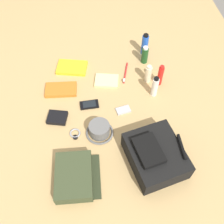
% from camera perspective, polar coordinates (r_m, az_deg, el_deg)
% --- Properties ---
extents(ground_plane, '(2.64, 2.02, 0.02)m').
position_cam_1_polar(ground_plane, '(1.54, 0.00, -1.11)').
color(ground_plane, tan).
rests_on(ground_plane, ground).
extents(backpack, '(0.35, 0.32, 0.15)m').
position_cam_1_polar(backpack, '(1.36, 9.45, -9.38)').
color(backpack, black).
rests_on(backpack, ground_plane).
extents(toiletry_pouch, '(0.25, 0.23, 0.07)m').
position_cam_1_polar(toiletry_pouch, '(1.34, -8.13, -13.84)').
color(toiletry_pouch, '#384228').
rests_on(toiletry_pouch, ground_plane).
extents(bucket_hat, '(0.16, 0.16, 0.08)m').
position_cam_1_polar(bucket_hat, '(1.44, -2.77, -3.95)').
color(bucket_hat, slate).
rests_on(bucket_hat, ground_plane).
extents(deodorant_spray, '(0.04, 0.04, 0.16)m').
position_cam_1_polar(deodorant_spray, '(1.85, 7.20, 14.47)').
color(deodorant_spray, blue).
rests_on(deodorant_spray, ground_plane).
extents(shampoo_bottle, '(0.04, 0.04, 0.13)m').
position_cam_1_polar(shampoo_bottle, '(1.80, 7.20, 12.32)').
color(shampoo_bottle, '#19471E').
rests_on(shampoo_bottle, ground_plane).
extents(lotion_bottle, '(0.04, 0.04, 0.13)m').
position_cam_1_polar(lotion_bottle, '(1.68, 7.97, 8.29)').
color(lotion_bottle, beige).
rests_on(lotion_bottle, ground_plane).
extents(sunscreen_spray, '(0.03, 0.03, 0.16)m').
position_cam_1_polar(sunscreen_spray, '(1.66, 10.55, 7.88)').
color(sunscreen_spray, red).
rests_on(sunscreen_spray, ground_plane).
extents(toothpaste_tube, '(0.04, 0.04, 0.15)m').
position_cam_1_polar(toothpaste_tube, '(1.60, 9.38, 5.48)').
color(toothpaste_tube, white).
rests_on(toothpaste_tube, ground_plane).
extents(paperback_novel, '(0.17, 0.22, 0.02)m').
position_cam_1_polar(paperback_novel, '(1.79, -8.77, 9.58)').
color(paperback_novel, yellow).
rests_on(paperback_novel, ground_plane).
extents(travel_guidebook, '(0.12, 0.20, 0.02)m').
position_cam_1_polar(travel_guidebook, '(1.67, -11.12, 4.81)').
color(travel_guidebook, orange).
rests_on(travel_guidebook, ground_plane).
extents(cell_phone, '(0.06, 0.11, 0.01)m').
position_cam_1_polar(cell_phone, '(1.58, -4.98, 1.62)').
color(cell_phone, black).
rests_on(cell_phone, ground_plane).
extents(media_player, '(0.07, 0.09, 0.01)m').
position_cam_1_polar(media_player, '(1.55, 2.47, 0.43)').
color(media_player, '#B7B7BC').
rests_on(media_player, ground_plane).
extents(wristwatch, '(0.07, 0.06, 0.01)m').
position_cam_1_polar(wristwatch, '(1.48, -8.09, -4.76)').
color(wristwatch, '#99999E').
rests_on(wristwatch, ground_plane).
extents(toothbrush, '(0.18, 0.06, 0.02)m').
position_cam_1_polar(toothbrush, '(1.74, 2.94, 8.38)').
color(toothbrush, red).
rests_on(toothbrush, ground_plane).
extents(wallet, '(0.11, 0.13, 0.02)m').
position_cam_1_polar(wallet, '(1.55, -11.90, -1.22)').
color(wallet, black).
rests_on(wallet, ground_plane).
extents(notepad, '(0.14, 0.17, 0.02)m').
position_cam_1_polar(notepad, '(1.70, -1.12, 6.88)').
color(notepad, beige).
rests_on(notepad, ground_plane).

